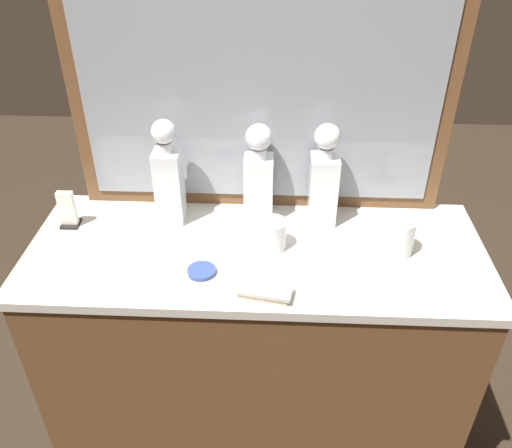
{
  "coord_description": "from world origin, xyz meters",
  "views": [
    {
      "loc": [
        0.05,
        -1.15,
        1.8
      ],
      "look_at": [
        0.0,
        0.0,
        1.01
      ],
      "focal_mm": 37.14,
      "sensor_mm": 36.0,
      "label": 1
    }
  ],
  "objects_px": {
    "porcelain_dish": "(202,271)",
    "crystal_tumbler_far_left": "(399,238)",
    "crystal_decanter_front": "(169,182)",
    "napkin_holder": "(68,212)",
    "crystal_decanter_left": "(324,184)",
    "silver_brush_center": "(265,292)",
    "crystal_decanter_far_right": "(259,181)",
    "crystal_tumbler_right": "(272,236)"
  },
  "relations": [
    {
      "from": "crystal_decanter_left",
      "to": "crystal_tumbler_right",
      "type": "distance_m",
      "value": 0.21
    },
    {
      "from": "crystal_decanter_front",
      "to": "crystal_tumbler_right",
      "type": "xyz_separation_m",
      "value": [
        0.3,
        -0.12,
        -0.09
      ]
    },
    {
      "from": "crystal_tumbler_right",
      "to": "napkin_holder",
      "type": "xyz_separation_m",
      "value": [
        -0.59,
        0.08,
        0.01
      ]
    },
    {
      "from": "silver_brush_center",
      "to": "crystal_decanter_front",
      "type": "bearing_deg",
      "value": 131.22
    },
    {
      "from": "crystal_decanter_front",
      "to": "crystal_tumbler_right",
      "type": "height_order",
      "value": "crystal_decanter_front"
    },
    {
      "from": "crystal_decanter_left",
      "to": "crystal_decanter_front",
      "type": "xyz_separation_m",
      "value": [
        -0.44,
        -0.01,
        0.0
      ]
    },
    {
      "from": "crystal_decanter_left",
      "to": "crystal_decanter_front",
      "type": "height_order",
      "value": "crystal_decanter_front"
    },
    {
      "from": "crystal_decanter_far_right",
      "to": "crystal_decanter_left",
      "type": "distance_m",
      "value": 0.18
    },
    {
      "from": "crystal_decanter_front",
      "to": "crystal_tumbler_far_left",
      "type": "height_order",
      "value": "crystal_decanter_front"
    },
    {
      "from": "napkin_holder",
      "to": "crystal_tumbler_right",
      "type": "bearing_deg",
      "value": -7.68
    },
    {
      "from": "crystal_decanter_left",
      "to": "silver_brush_center",
      "type": "bearing_deg",
      "value": -114.59
    },
    {
      "from": "napkin_holder",
      "to": "porcelain_dish",
      "type": "bearing_deg",
      "value": -25.91
    },
    {
      "from": "crystal_tumbler_right",
      "to": "silver_brush_center",
      "type": "height_order",
      "value": "crystal_tumbler_right"
    },
    {
      "from": "crystal_tumbler_far_left",
      "to": "silver_brush_center",
      "type": "xyz_separation_m",
      "value": [
        -0.35,
        -0.19,
        -0.03
      ]
    },
    {
      "from": "crystal_decanter_left",
      "to": "silver_brush_center",
      "type": "xyz_separation_m",
      "value": [
        -0.15,
        -0.34,
        -0.11
      ]
    },
    {
      "from": "crystal_decanter_front",
      "to": "napkin_holder",
      "type": "xyz_separation_m",
      "value": [
        -0.29,
        -0.05,
        -0.08
      ]
    },
    {
      "from": "crystal_decanter_left",
      "to": "crystal_tumbler_far_left",
      "type": "distance_m",
      "value": 0.26
    },
    {
      "from": "crystal_decanter_far_right",
      "to": "napkin_holder",
      "type": "bearing_deg",
      "value": -172.01
    },
    {
      "from": "crystal_decanter_front",
      "to": "porcelain_dish",
      "type": "height_order",
      "value": "crystal_decanter_front"
    },
    {
      "from": "porcelain_dish",
      "to": "crystal_tumbler_far_left",
      "type": "bearing_deg",
      "value": 12.45
    },
    {
      "from": "crystal_tumbler_far_left",
      "to": "porcelain_dish",
      "type": "height_order",
      "value": "crystal_tumbler_far_left"
    },
    {
      "from": "crystal_decanter_far_right",
      "to": "crystal_decanter_front",
      "type": "bearing_deg",
      "value": -173.2
    },
    {
      "from": "crystal_decanter_left",
      "to": "napkin_holder",
      "type": "bearing_deg",
      "value": -175.31
    },
    {
      "from": "porcelain_dish",
      "to": "napkin_holder",
      "type": "height_order",
      "value": "napkin_holder"
    },
    {
      "from": "crystal_decanter_left",
      "to": "crystal_decanter_front",
      "type": "distance_m",
      "value": 0.44
    },
    {
      "from": "crystal_decanter_left",
      "to": "crystal_tumbler_far_left",
      "type": "relative_size",
      "value": 2.94
    },
    {
      "from": "crystal_decanter_front",
      "to": "crystal_tumbler_far_left",
      "type": "distance_m",
      "value": 0.65
    },
    {
      "from": "crystal_decanter_far_right",
      "to": "crystal_tumbler_right",
      "type": "bearing_deg",
      "value": -74.2
    },
    {
      "from": "silver_brush_center",
      "to": "crystal_decanter_left",
      "type": "bearing_deg",
      "value": 65.41
    },
    {
      "from": "crystal_decanter_far_right",
      "to": "porcelain_dish",
      "type": "xyz_separation_m",
      "value": [
        -0.13,
        -0.27,
        -0.11
      ]
    },
    {
      "from": "crystal_decanter_left",
      "to": "crystal_tumbler_right",
      "type": "relative_size",
      "value": 3.57
    },
    {
      "from": "crystal_decanter_front",
      "to": "napkin_holder",
      "type": "relative_size",
      "value": 2.84
    },
    {
      "from": "crystal_decanter_left",
      "to": "porcelain_dish",
      "type": "relative_size",
      "value": 4.12
    },
    {
      "from": "crystal_decanter_front",
      "to": "silver_brush_center",
      "type": "xyz_separation_m",
      "value": [
        0.28,
        -0.32,
        -0.11
      ]
    },
    {
      "from": "crystal_tumbler_far_left",
      "to": "crystal_tumbler_right",
      "type": "bearing_deg",
      "value": 179.13
    },
    {
      "from": "crystal_tumbler_far_left",
      "to": "porcelain_dish",
      "type": "distance_m",
      "value": 0.53
    },
    {
      "from": "porcelain_dish",
      "to": "crystal_decanter_front",
      "type": "bearing_deg",
      "value": 115.86
    },
    {
      "from": "crystal_tumbler_right",
      "to": "porcelain_dish",
      "type": "relative_size",
      "value": 1.16
    },
    {
      "from": "crystal_decanter_left",
      "to": "crystal_tumbler_right",
      "type": "xyz_separation_m",
      "value": [
        -0.14,
        -0.14,
        -0.09
      ]
    },
    {
      "from": "crystal_tumbler_right",
      "to": "porcelain_dish",
      "type": "xyz_separation_m",
      "value": [
        -0.18,
        -0.12,
        -0.03
      ]
    },
    {
      "from": "crystal_decanter_far_right",
      "to": "porcelain_dish",
      "type": "relative_size",
      "value": 3.96
    },
    {
      "from": "crystal_decanter_far_right",
      "to": "crystal_decanter_left",
      "type": "height_order",
      "value": "crystal_decanter_left"
    }
  ]
}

